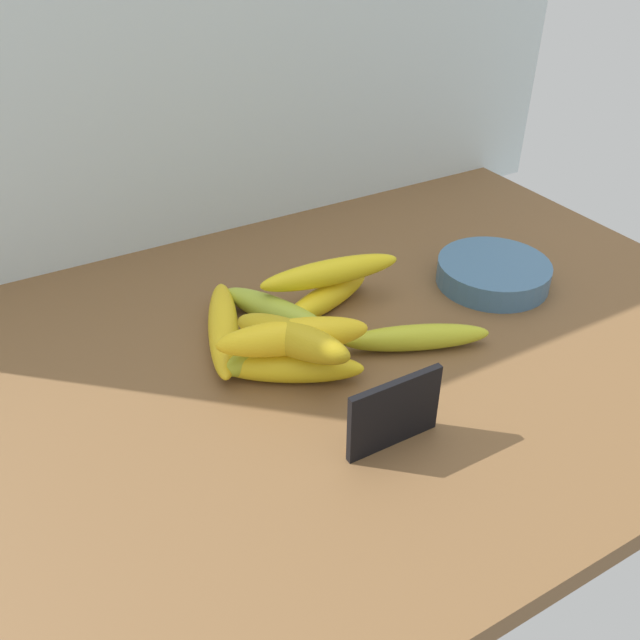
{
  "coord_description": "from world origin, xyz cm",
  "views": [
    {
      "loc": [
        -37.82,
        -57.43,
        53.8
      ],
      "look_at": [
        -4.68,
        0.54,
        8.0
      ],
      "focal_mm": 37.38,
      "sensor_mm": 36.0,
      "label": 1
    }
  ],
  "objects_px": {
    "banana_1": "(416,338)",
    "banana_7": "(292,338)",
    "banana_0": "(286,345)",
    "banana_3": "(289,367)",
    "banana_6": "(293,337)",
    "banana_2": "(325,298)",
    "fruit_bowl": "(493,273)",
    "chalkboard_sign": "(394,415)",
    "banana_5": "(277,312)",
    "banana_4": "(223,328)",
    "banana_8": "(331,272)"
  },
  "relations": [
    {
      "from": "banana_6",
      "to": "banana_3",
      "type": "bearing_deg",
      "value": -156.16
    },
    {
      "from": "chalkboard_sign",
      "to": "banana_0",
      "type": "relative_size",
      "value": 0.62
    },
    {
      "from": "chalkboard_sign",
      "to": "banana_2",
      "type": "bearing_deg",
      "value": 75.26
    },
    {
      "from": "chalkboard_sign",
      "to": "banana_1",
      "type": "bearing_deg",
      "value": 45.05
    },
    {
      "from": "banana_0",
      "to": "banana_1",
      "type": "relative_size",
      "value": 0.95
    },
    {
      "from": "banana_0",
      "to": "banana_7",
      "type": "distance_m",
      "value": 0.05
    },
    {
      "from": "banana_0",
      "to": "banana_3",
      "type": "bearing_deg",
      "value": -111.75
    },
    {
      "from": "banana_1",
      "to": "banana_3",
      "type": "relative_size",
      "value": 1.07
    },
    {
      "from": "banana_2",
      "to": "fruit_bowl",
      "type": "bearing_deg",
      "value": -13.96
    },
    {
      "from": "banana_1",
      "to": "banana_6",
      "type": "distance_m",
      "value": 0.17
    },
    {
      "from": "banana_5",
      "to": "banana_8",
      "type": "bearing_deg",
      "value": 1.7
    },
    {
      "from": "banana_6",
      "to": "banana_7",
      "type": "xyz_separation_m",
      "value": [
        -0.0,
        -0.0,
        0.0
      ]
    },
    {
      "from": "banana_3",
      "to": "banana_8",
      "type": "relative_size",
      "value": 0.88
    },
    {
      "from": "banana_4",
      "to": "banana_8",
      "type": "relative_size",
      "value": 1.04
    },
    {
      "from": "banana_2",
      "to": "banana_8",
      "type": "xyz_separation_m",
      "value": [
        0.01,
        0.0,
        0.04
      ]
    },
    {
      "from": "banana_1",
      "to": "banana_7",
      "type": "bearing_deg",
      "value": 171.29
    },
    {
      "from": "fruit_bowl",
      "to": "banana_1",
      "type": "relative_size",
      "value": 0.86
    },
    {
      "from": "chalkboard_sign",
      "to": "banana_1",
      "type": "distance_m",
      "value": 0.17
    },
    {
      "from": "banana_2",
      "to": "banana_6",
      "type": "distance_m",
      "value": 0.16
    },
    {
      "from": "banana_2",
      "to": "banana_4",
      "type": "xyz_separation_m",
      "value": [
        -0.15,
        0.0,
        0.0
      ]
    },
    {
      "from": "chalkboard_sign",
      "to": "banana_7",
      "type": "height_order",
      "value": "chalkboard_sign"
    },
    {
      "from": "banana_1",
      "to": "banana_5",
      "type": "height_order",
      "value": "banana_5"
    },
    {
      "from": "banana_0",
      "to": "banana_7",
      "type": "bearing_deg",
      "value": -105.15
    },
    {
      "from": "chalkboard_sign",
      "to": "banana_8",
      "type": "relative_size",
      "value": 0.55
    },
    {
      "from": "chalkboard_sign",
      "to": "banana_0",
      "type": "distance_m",
      "value": 0.19
    },
    {
      "from": "banana_0",
      "to": "banana_2",
      "type": "relative_size",
      "value": 1.07
    },
    {
      "from": "chalkboard_sign",
      "to": "banana_4",
      "type": "distance_m",
      "value": 0.27
    },
    {
      "from": "banana_2",
      "to": "chalkboard_sign",
      "type": "bearing_deg",
      "value": -104.74
    },
    {
      "from": "banana_1",
      "to": "banana_5",
      "type": "relative_size",
      "value": 1.05
    },
    {
      "from": "chalkboard_sign",
      "to": "banana_0",
      "type": "xyz_separation_m",
      "value": [
        -0.03,
        0.18,
        -0.02
      ]
    },
    {
      "from": "banana_7",
      "to": "banana_3",
      "type": "bearing_deg",
      "value": -169.66
    },
    {
      "from": "chalkboard_sign",
      "to": "banana_5",
      "type": "height_order",
      "value": "chalkboard_sign"
    },
    {
      "from": "fruit_bowl",
      "to": "banana_3",
      "type": "xyz_separation_m",
      "value": [
        -0.36,
        -0.05,
        0.0
      ]
    },
    {
      "from": "banana_5",
      "to": "banana_7",
      "type": "xyz_separation_m",
      "value": [
        -0.03,
        -0.11,
        0.04
      ]
    },
    {
      "from": "banana_3",
      "to": "banana_2",
      "type": "bearing_deg",
      "value": 44.4
    },
    {
      "from": "banana_1",
      "to": "banana_2",
      "type": "bearing_deg",
      "value": 112.03
    },
    {
      "from": "banana_3",
      "to": "banana_4",
      "type": "relative_size",
      "value": 0.85
    },
    {
      "from": "banana_3",
      "to": "banana_7",
      "type": "relative_size",
      "value": 1.17
    },
    {
      "from": "fruit_bowl",
      "to": "banana_7",
      "type": "distance_m",
      "value": 0.36
    },
    {
      "from": "banana_1",
      "to": "banana_6",
      "type": "xyz_separation_m",
      "value": [
        -0.16,
        0.03,
        0.04
      ]
    },
    {
      "from": "chalkboard_sign",
      "to": "fruit_bowl",
      "type": "distance_m",
      "value": 0.37
    },
    {
      "from": "banana_3",
      "to": "fruit_bowl",
      "type": "bearing_deg",
      "value": 7.81
    },
    {
      "from": "banana_4",
      "to": "banana_8",
      "type": "xyz_separation_m",
      "value": [
        0.16,
        0.0,
        0.03
      ]
    },
    {
      "from": "banana_5",
      "to": "banana_0",
      "type": "bearing_deg",
      "value": -108.21
    },
    {
      "from": "banana_2",
      "to": "banana_6",
      "type": "bearing_deg",
      "value": -134.53
    },
    {
      "from": "banana_1",
      "to": "banana_7",
      "type": "height_order",
      "value": "banana_7"
    },
    {
      "from": "banana_2",
      "to": "banana_3",
      "type": "distance_m",
      "value": 0.16
    },
    {
      "from": "banana_0",
      "to": "banana_2",
      "type": "xyz_separation_m",
      "value": [
        0.1,
        0.07,
        -0.0
      ]
    },
    {
      "from": "banana_3",
      "to": "banana_5",
      "type": "distance_m",
      "value": 0.12
    },
    {
      "from": "banana_2",
      "to": "banana_3",
      "type": "relative_size",
      "value": 0.95
    }
  ]
}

